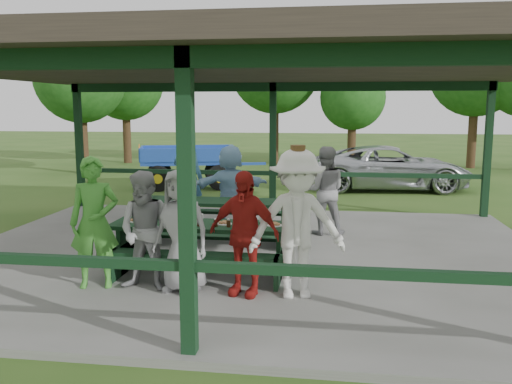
# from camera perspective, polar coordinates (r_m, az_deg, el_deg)

# --- Properties ---
(ground) EXTENTS (90.00, 90.00, 0.00)m
(ground) POSITION_cam_1_polar(r_m,az_deg,el_deg) (9.27, -0.85, -7.00)
(ground) COLOR #2C4E18
(ground) RESTS_ON ground
(concrete_slab) EXTENTS (10.00, 8.00, 0.10)m
(concrete_slab) POSITION_cam_1_polar(r_m,az_deg,el_deg) (9.26, -0.85, -6.70)
(concrete_slab) COLOR slate
(concrete_slab) RESTS_ON ground
(pavilion_structure) EXTENTS (10.60, 8.60, 3.24)m
(pavilion_structure) POSITION_cam_1_polar(r_m,az_deg,el_deg) (8.93, -0.90, 12.94)
(pavilion_structure) COLOR black
(pavilion_structure) RESTS_ON concrete_slab
(picnic_table_near) EXTENTS (2.69, 1.39, 0.75)m
(picnic_table_near) POSITION_cam_1_polar(r_m,az_deg,el_deg) (8.08, -5.66, -5.21)
(picnic_table_near) COLOR black
(picnic_table_near) RESTS_ON concrete_slab
(picnic_table_far) EXTENTS (2.85, 1.39, 0.75)m
(picnic_table_far) POSITION_cam_1_polar(r_m,az_deg,el_deg) (10.02, -4.11, -2.38)
(picnic_table_far) COLOR black
(picnic_table_far) RESTS_ON concrete_slab
(table_setting) EXTENTS (2.30, 0.45, 0.10)m
(table_setting) POSITION_cam_1_polar(r_m,az_deg,el_deg) (8.07, -6.36, -2.99)
(table_setting) COLOR white
(table_setting) RESTS_ON picnic_table_near
(contestant_green) EXTENTS (0.75, 0.59, 1.80)m
(contestant_green) POSITION_cam_1_polar(r_m,az_deg,el_deg) (7.66, -16.64, -3.09)
(contestant_green) COLOR #419330
(contestant_green) RESTS_ON concrete_slab
(contestant_grey_left) EXTENTS (0.83, 0.67, 1.61)m
(contestant_grey_left) POSITION_cam_1_polar(r_m,az_deg,el_deg) (7.38, -11.42, -4.06)
(contestant_grey_left) COLOR #949597
(contestant_grey_left) RESTS_ON concrete_slab
(contestant_grey_mid) EXTENTS (0.93, 0.73, 1.66)m
(contestant_grey_mid) POSITION_cam_1_polar(r_m,az_deg,el_deg) (7.25, -7.80, -4.03)
(contestant_grey_mid) COLOR gray
(contestant_grey_mid) RESTS_ON concrete_slab
(contestant_red) EXTENTS (1.03, 0.62, 1.64)m
(contestant_red) POSITION_cam_1_polar(r_m,az_deg,el_deg) (7.06, -1.29, -4.36)
(contestant_red) COLOR #A11C17
(contestant_red) RESTS_ON concrete_slab
(contestant_white_fedora) EXTENTS (1.36, 0.95, 1.97)m
(contestant_white_fedora) POSITION_cam_1_polar(r_m,az_deg,el_deg) (6.96, 4.34, -3.39)
(contestant_white_fedora) COLOR white
(contestant_white_fedora) RESTS_ON concrete_slab
(spectator_lblue) EXTENTS (1.67, 1.05, 1.71)m
(spectator_lblue) POSITION_cam_1_polar(r_m,az_deg,el_deg) (10.83, -2.71, 0.50)
(spectator_lblue) COLOR #8AB5D5
(spectator_lblue) RESTS_ON concrete_slab
(spectator_blue) EXTENTS (0.83, 0.69, 1.96)m
(spectator_blue) POSITION_cam_1_polar(r_m,az_deg,el_deg) (11.47, -7.19, 1.53)
(spectator_blue) COLOR teal
(spectator_blue) RESTS_ON concrete_slab
(spectator_grey) EXTENTS (0.86, 0.68, 1.70)m
(spectator_grey) POSITION_cam_1_polar(r_m,az_deg,el_deg) (10.52, 7.22, 0.16)
(spectator_grey) COLOR gray
(spectator_grey) RESTS_ON concrete_slab
(pickup_truck) EXTENTS (5.06, 2.65, 1.36)m
(pickup_truck) POSITION_cam_1_polar(r_m,az_deg,el_deg) (17.32, 13.93, 2.49)
(pickup_truck) COLOR silver
(pickup_truck) RESTS_ON ground
(farm_trailer) EXTENTS (4.04, 2.41, 1.41)m
(farm_trailer) POSITION_cam_1_polar(r_m,az_deg,el_deg) (17.40, -7.11, 2.77)
(farm_trailer) COLOR #1C419C
(farm_trailer) RESTS_ON ground
(tree_far_left) EXTENTS (3.44, 3.44, 5.38)m
(tree_far_left) POSITION_cam_1_polar(r_m,az_deg,el_deg) (25.61, -13.62, 11.15)
(tree_far_left) COLOR #342414
(tree_far_left) RESTS_ON ground
(tree_left) EXTENTS (3.98, 3.98, 6.22)m
(tree_left) POSITION_cam_1_polar(r_m,az_deg,el_deg) (24.44, 2.01, 12.85)
(tree_left) COLOR #342414
(tree_left) RESTS_ON ground
(tree_mid) EXTENTS (2.77, 2.77, 4.34)m
(tree_mid) POSITION_cam_1_polar(r_m,az_deg,el_deg) (23.75, 10.15, 9.72)
(tree_mid) COLOR #342414
(tree_mid) RESTS_ON ground
(tree_right) EXTENTS (3.80, 3.80, 5.94)m
(tree_right) POSITION_cam_1_polar(r_m,az_deg,el_deg) (24.53, 22.17, 11.75)
(tree_right) COLOR #342414
(tree_right) RESTS_ON ground
(tree_edge_left) EXTENTS (3.44, 3.44, 5.37)m
(tree_edge_left) POSITION_cam_1_polar(r_m,az_deg,el_deg) (21.95, -18.02, 11.36)
(tree_edge_left) COLOR #342414
(tree_edge_left) RESTS_ON ground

